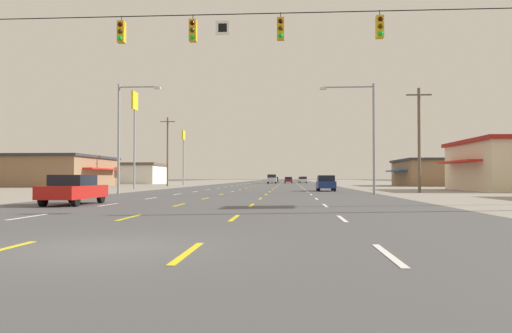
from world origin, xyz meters
The scene contains 21 objects.
ground_plane centered at (0.00, 66.00, 0.00)m, with size 572.00×572.00×0.00m, color #4C4C4F.
lot_apron_left centered at (-24.75, 66.00, 0.00)m, with size 28.00×440.00×0.01m, color gray.
lot_apron_right centered at (24.75, 66.00, 0.00)m, with size 28.00×440.00×0.01m, color gray.
lane_markings centered at (0.00, 104.50, 0.01)m, with size 10.64×227.60×0.01m.
signal_span_wire centered at (0.39, 11.49, 5.45)m, with size 26.28×0.53×9.35m.
sedan_far_left_nearest centered at (-7.00, 14.53, 0.76)m, with size 1.80×4.50×1.46m.
hatchback_far_right_near centered at (7.14, 39.79, 0.78)m, with size 1.72×3.90×1.54m.
suv_center_turn_mid centered at (-0.20, 99.75, 1.03)m, with size 1.98×4.90×1.98m.
sedan_inner_right_midfar centered at (3.41, 106.09, 0.76)m, with size 1.80×4.50×1.46m.
hatchback_far_right_far centered at (6.95, 110.18, 0.78)m, with size 1.72×3.90×1.54m.
sedan_center_turn_farther centered at (-0.19, 123.84, 0.76)m, with size 1.80×4.50×1.46m.
sedan_far_right_farthest centered at (6.93, 126.26, 0.76)m, with size 1.80×4.50×1.46m.
storefront_left_row_1 centered at (-31.40, 62.75, 2.29)m, with size 15.41×17.73×4.55m.
storefront_left_row_2 centered at (-29.70, 92.55, 2.17)m, with size 13.63×12.07×4.30m.
storefront_right_row_2 centered at (27.82, 71.57, 2.13)m, with size 14.72×14.77×4.22m.
pole_sign_left_row_1 centered at (-14.69, 48.41, 8.61)m, with size 0.24×1.92×11.48m.
pole_sign_left_row_2 centered at (-14.00, 72.54, 6.69)m, with size 0.24×1.68×9.16m.
streetlight_left_row_0 centered at (-9.80, 29.96, 5.12)m, with size 3.49×0.26×8.88m.
streetlight_right_row_0 centered at (9.67, 29.96, 5.10)m, with size 4.27×0.26×8.67m.
utility_pole_right_row_0 centered at (14.95, 35.19, 4.79)m, with size 2.20×0.26×9.20m.
utility_pole_left_row_1 centered at (-14.65, 64.36, 5.37)m, with size 2.20×0.26×10.33m.
Camera 1 is at (3.55, -9.23, 1.34)m, focal length 34.96 mm.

